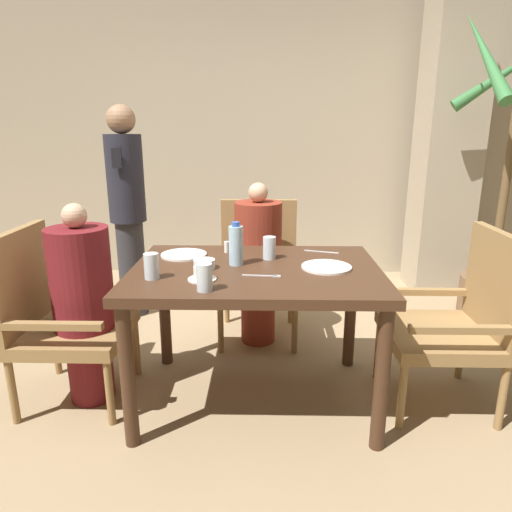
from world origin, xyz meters
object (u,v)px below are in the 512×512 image
at_px(bowl_small, 204,264).
at_px(glass_tall_mid, 269,248).
at_px(chair_far_side, 258,267).
at_px(glass_tall_near, 151,266).
at_px(standing_host, 128,207).
at_px(diner_in_far_chair, 258,263).
at_px(teacup_with_saucer, 202,274).
at_px(potted_palm, 500,229).
at_px(glass_tall_far, 204,277).
at_px(plate_main_left, 326,267).
at_px(diner_in_left_chair, 84,303).
at_px(water_bottle, 236,245).
at_px(chair_left_side, 57,314).
at_px(plate_main_right, 184,255).
at_px(chair_right_side, 459,318).

bearing_deg(bowl_small, glass_tall_mid, 28.79).
relative_size(chair_far_side, glass_tall_near, 7.71).
height_order(standing_host, bowl_small, standing_host).
xyz_separation_m(standing_host, glass_tall_near, (0.53, -1.41, -0.05)).
xyz_separation_m(diner_in_far_chair, teacup_with_saucer, (-0.25, -0.94, 0.22)).
bearing_deg(potted_palm, glass_tall_far, -144.43).
xyz_separation_m(standing_host, plate_main_left, (1.39, -1.22, -0.11)).
distance_m(diner_in_left_chair, bowl_small, 0.70).
bearing_deg(bowl_small, glass_tall_near, -143.41).
xyz_separation_m(water_bottle, glass_tall_mid, (0.18, 0.11, -0.04)).
relative_size(diner_in_left_chair, plate_main_left, 4.27).
xyz_separation_m(chair_left_side, plate_main_right, (0.66, 0.22, 0.28)).
relative_size(chair_left_side, water_bottle, 4.19).
height_order(chair_right_side, teacup_with_saucer, chair_right_side).
distance_m(diner_in_far_chair, glass_tall_near, 1.08).
bearing_deg(standing_host, potted_palm, -2.60).
height_order(chair_left_side, diner_in_left_chair, diner_in_left_chair).
height_order(plate_main_right, glass_tall_near, glass_tall_near).
bearing_deg(potted_palm, water_bottle, -151.41).
height_order(teacup_with_saucer, glass_tall_near, glass_tall_near).
distance_m(chair_right_side, glass_tall_far, 1.39).
relative_size(plate_main_right, glass_tall_mid, 2.07).
relative_size(standing_host, glass_tall_far, 13.10).
bearing_deg(chair_left_side, glass_tall_near, -17.95).
xyz_separation_m(chair_left_side, glass_tall_mid, (1.15, 0.17, 0.33)).
bearing_deg(glass_tall_near, teacup_with_saucer, -3.73).
xyz_separation_m(chair_far_side, bowl_small, (-0.27, -0.91, 0.29)).
distance_m(chair_left_side, chair_right_side, 2.16).
relative_size(diner_in_far_chair, glass_tall_mid, 9.00).
bearing_deg(diner_in_left_chair, glass_tall_far, -26.54).
bearing_deg(diner_in_left_chair, potted_palm, 21.83).
xyz_separation_m(standing_host, potted_palm, (2.82, -0.13, -0.14)).
bearing_deg(chair_far_side, potted_palm, 6.25).
xyz_separation_m(teacup_with_saucer, glass_tall_far, (0.03, -0.15, 0.03)).
distance_m(chair_right_side, plate_main_left, 0.76).
xyz_separation_m(chair_far_side, teacup_with_saucer, (-0.25, -1.10, 0.30)).
height_order(standing_host, water_bottle, standing_host).
bearing_deg(glass_tall_far, potted_palm, 35.57).
distance_m(bowl_small, glass_tall_far, 0.34).
relative_size(plate_main_left, water_bottle, 1.12).
bearing_deg(plate_main_left, water_bottle, 173.77).
bearing_deg(glass_tall_mid, chair_left_side, -171.71).
bearing_deg(water_bottle, potted_palm, 28.59).
relative_size(water_bottle, glass_tall_near, 1.84).
bearing_deg(standing_host, diner_in_far_chair, -25.16).
relative_size(potted_palm, plate_main_right, 8.98).
bearing_deg(chair_left_side, potted_palm, 20.76).
distance_m(chair_right_side, teacup_with_saucer, 1.38).
bearing_deg(water_bottle, chair_right_side, -2.58).
height_order(plate_main_right, bowl_small, bowl_small).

